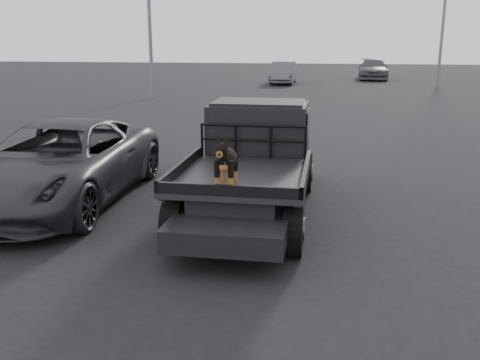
% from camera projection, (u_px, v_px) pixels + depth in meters
% --- Properties ---
extents(ground, '(120.00, 120.00, 0.00)m').
position_uv_depth(ground, '(239.00, 249.00, 7.54)').
color(ground, black).
rests_on(ground, ground).
extents(flatbed_ute, '(2.00, 5.40, 0.92)m').
position_uv_depth(flatbed_ute, '(251.00, 187.00, 8.98)').
color(flatbed_ute, black).
rests_on(flatbed_ute, ground).
extents(ute_cab, '(1.72, 1.30, 0.88)m').
position_uv_depth(ute_cab, '(259.00, 125.00, 9.66)').
color(ute_cab, black).
rests_on(ute_cab, flatbed_ute).
extents(headache_rack, '(1.80, 0.08, 0.55)m').
position_uv_depth(headache_rack, '(253.00, 142.00, 8.98)').
color(headache_rack, black).
rests_on(headache_rack, flatbed_ute).
extents(dog, '(0.32, 0.60, 0.74)m').
position_uv_depth(dog, '(227.00, 164.00, 7.00)').
color(dog, black).
rests_on(dog, flatbed_ute).
extents(parked_suv, '(2.53, 5.25, 1.44)m').
position_uv_depth(parked_suv, '(59.00, 163.00, 9.56)').
color(parked_suv, '#2F2F34').
rests_on(parked_suv, ground).
extents(distant_car_a, '(1.52, 4.32, 1.42)m').
position_uv_depth(distant_car_a, '(283.00, 73.00, 35.30)').
color(distant_car_a, '#535359').
rests_on(distant_car_a, ground).
extents(distant_car_b, '(2.28, 5.17, 1.48)m').
position_uv_depth(distant_car_b, '(373.00, 69.00, 39.23)').
color(distant_car_b, '#48474D').
rests_on(distant_car_b, ground).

